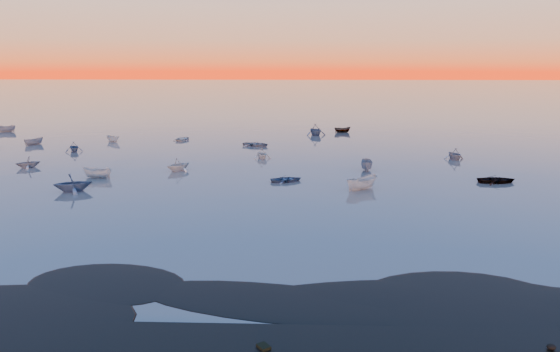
# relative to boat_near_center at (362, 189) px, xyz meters

# --- Properties ---
(ground) EXTENTS (600.00, 600.00, 0.00)m
(ground) POSITION_rel_boat_near_center_xyz_m (-5.29, 72.69, 0.00)
(ground) COLOR #6A5F58
(ground) RESTS_ON ground
(mud_lobes) EXTENTS (140.00, 6.00, 0.07)m
(mud_lobes) POSITION_rel_boat_near_center_xyz_m (-5.29, -28.31, 0.01)
(mud_lobes) COLOR black
(mud_lobes) RESTS_ON ground
(moored_fleet) EXTENTS (124.00, 58.00, 1.20)m
(moored_fleet) POSITION_rel_boat_near_center_xyz_m (-5.29, 25.69, 0.00)
(moored_fleet) COLOR silver
(moored_fleet) RESTS_ON ground
(boat_near_center) EXTENTS (3.64, 4.20, 1.37)m
(boat_near_center) POSITION_rel_boat_near_center_xyz_m (0.00, 0.00, 0.00)
(boat_near_center) COLOR silver
(boat_near_center) RESTS_ON ground
(boat_near_right) EXTENTS (3.69, 2.33, 1.20)m
(boat_near_right) POSITION_rel_boat_near_center_xyz_m (14.72, 18.72, 0.00)
(boat_near_right) COLOR slate
(boat_near_right) RESTS_ON ground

